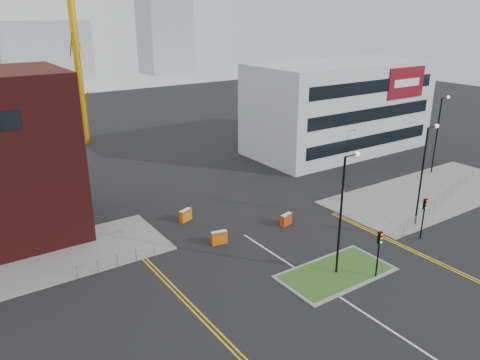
% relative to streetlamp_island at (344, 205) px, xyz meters
% --- Properties ---
extents(ground, '(200.00, 200.00, 0.00)m').
position_rel_streetlamp_island_xyz_m(ground, '(-2.22, -8.00, -5.41)').
color(ground, black).
rests_on(ground, ground).
extents(pavement_right, '(24.00, 10.00, 0.12)m').
position_rel_streetlamp_island_xyz_m(pavement_right, '(19.78, 6.00, -5.35)').
color(pavement_right, slate).
rests_on(pavement_right, ground).
extents(island_kerb, '(8.60, 4.60, 0.08)m').
position_rel_streetlamp_island_xyz_m(island_kerb, '(-0.22, 0.00, -5.37)').
color(island_kerb, slate).
rests_on(island_kerb, ground).
extents(grass_island, '(8.00, 4.00, 0.12)m').
position_rel_streetlamp_island_xyz_m(grass_island, '(-0.22, 0.00, -5.35)').
color(grass_island, '#284B19').
rests_on(grass_island, ground).
extents(office_block, '(25.00, 12.20, 12.00)m').
position_rel_streetlamp_island_xyz_m(office_block, '(23.79, 23.97, 0.59)').
color(office_block, silver).
rests_on(office_block, ground).
extents(streetlamp_island, '(1.46, 0.36, 9.18)m').
position_rel_streetlamp_island_xyz_m(streetlamp_island, '(0.00, 0.00, 0.00)').
color(streetlamp_island, black).
rests_on(streetlamp_island, ground).
extents(streetlamp_right_near, '(1.46, 0.36, 9.18)m').
position_rel_streetlamp_island_xyz_m(streetlamp_right_near, '(12.00, 2.00, 0.00)').
color(streetlamp_right_near, black).
rests_on(streetlamp_right_near, ground).
extents(streetlamp_right_far, '(1.46, 0.36, 9.18)m').
position_rel_streetlamp_island_xyz_m(streetlamp_right_far, '(26.00, 10.00, 0.00)').
color(streetlamp_right_far, black).
rests_on(streetlamp_right_far, ground).
extents(traffic_light_island, '(0.28, 0.33, 3.65)m').
position_rel_streetlamp_island_xyz_m(traffic_light_island, '(1.78, -2.02, -2.85)').
color(traffic_light_island, black).
rests_on(traffic_light_island, ground).
extents(traffic_light_right, '(0.28, 0.33, 3.65)m').
position_rel_streetlamp_island_xyz_m(traffic_light_right, '(9.78, -0.02, -2.85)').
color(traffic_light_right, black).
rests_on(traffic_light_right, ground).
extents(railing_left, '(6.05, 0.05, 1.10)m').
position_rel_streetlamp_island_xyz_m(railing_left, '(-13.22, 10.00, -4.67)').
color(railing_left, gray).
rests_on(railing_left, ground).
extents(railing_right, '(19.05, 5.05, 1.10)m').
position_rel_streetlamp_island_xyz_m(railing_right, '(18.28, 3.50, -4.63)').
color(railing_right, gray).
rests_on(railing_right, ground).
extents(centre_line, '(0.15, 30.00, 0.01)m').
position_rel_streetlamp_island_xyz_m(centre_line, '(-2.22, -6.00, -5.41)').
color(centre_line, silver).
rests_on(centre_line, ground).
extents(yellow_left_a, '(0.12, 24.00, 0.01)m').
position_rel_streetlamp_island_xyz_m(yellow_left_a, '(-11.22, 2.00, -5.41)').
color(yellow_left_a, gold).
rests_on(yellow_left_a, ground).
extents(yellow_left_b, '(0.12, 24.00, 0.01)m').
position_rel_streetlamp_island_xyz_m(yellow_left_b, '(-10.92, 2.00, -5.41)').
color(yellow_left_b, gold).
rests_on(yellow_left_b, ground).
extents(yellow_right_a, '(0.12, 20.00, 0.01)m').
position_rel_streetlamp_island_xyz_m(yellow_right_a, '(7.28, -2.00, -5.41)').
color(yellow_right_a, gold).
rests_on(yellow_right_a, ground).
extents(yellow_right_b, '(0.12, 20.00, 0.01)m').
position_rel_streetlamp_island_xyz_m(yellow_right_b, '(7.58, -2.00, -5.41)').
color(yellow_right_b, gold).
rests_on(yellow_right_b, ground).
extents(skyline_b, '(24.00, 12.00, 16.00)m').
position_rel_streetlamp_island_xyz_m(skyline_b, '(7.78, 122.00, 2.59)').
color(skyline_b, gray).
rests_on(skyline_b, ground).
extents(skyline_c, '(14.00, 12.00, 28.00)m').
position_rel_streetlamp_island_xyz_m(skyline_c, '(42.78, 117.00, 8.59)').
color(skyline_c, gray).
rests_on(skyline_c, ground).
extents(pedestrian, '(0.66, 0.56, 1.55)m').
position_rel_streetlamp_island_xyz_m(pedestrian, '(10.53, 9.81, -4.64)').
color(pedestrian, pink).
rests_on(pedestrian, ground).
extents(barrier_left, '(1.39, 0.89, 1.11)m').
position_rel_streetlamp_island_xyz_m(barrier_left, '(-5.04, 14.47, -4.81)').
color(barrier_left, '#CE630B').
rests_on(barrier_left, ground).
extents(barrier_mid, '(1.39, 0.69, 1.12)m').
position_rel_streetlamp_island_xyz_m(barrier_mid, '(-4.88, 8.87, -4.80)').
color(barrier_mid, '#C55A0A').
rests_on(barrier_mid, ground).
extents(barrier_right, '(1.31, 0.74, 1.05)m').
position_rel_streetlamp_island_xyz_m(barrier_right, '(2.09, 8.57, -4.84)').
color(barrier_right, '#C5360A').
rests_on(barrier_right, ground).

